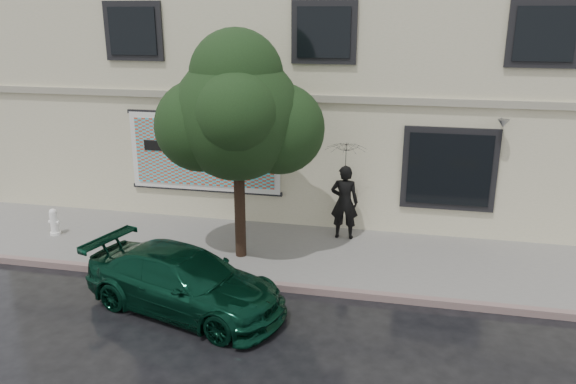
% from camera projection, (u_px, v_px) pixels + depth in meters
% --- Properties ---
extents(ground, '(90.00, 90.00, 0.00)m').
position_uv_depth(ground, '(279.00, 328.00, 10.53)').
color(ground, black).
rests_on(ground, ground).
extents(sidewalk, '(20.00, 3.50, 0.15)m').
position_uv_depth(sidewalk, '(309.00, 255.00, 13.53)').
color(sidewalk, gray).
rests_on(sidewalk, ground).
extents(curb, '(20.00, 0.18, 0.16)m').
position_uv_depth(curb, '(295.00, 288.00, 11.90)').
color(curb, slate).
rests_on(curb, ground).
extents(building, '(20.00, 8.12, 7.00)m').
position_uv_depth(building, '(342.00, 84.00, 17.84)').
color(building, beige).
rests_on(building, ground).
extents(billboard, '(4.30, 0.16, 2.20)m').
position_uv_depth(billboard, '(204.00, 153.00, 15.12)').
color(billboard, white).
rests_on(billboard, ground).
extents(car, '(4.56, 2.96, 1.23)m').
position_uv_depth(car, '(184.00, 281.00, 11.04)').
color(car, black).
rests_on(car, ground).
extents(pedestrian, '(0.70, 0.47, 1.91)m').
position_uv_depth(pedestrian, '(344.00, 202.00, 14.12)').
color(pedestrian, black).
rests_on(pedestrian, sidewalk).
extents(umbrella, '(1.14, 1.14, 0.80)m').
position_uv_depth(umbrella, '(346.00, 150.00, 13.70)').
color(umbrella, black).
rests_on(umbrella, pedestrian).
extents(street_tree, '(2.84, 2.84, 4.75)m').
position_uv_depth(street_tree, '(237.00, 117.00, 12.34)').
color(street_tree, '#342017').
rests_on(street_tree, sidewalk).
extents(fire_hydrant, '(0.29, 0.27, 0.71)m').
position_uv_depth(fire_hydrant, '(54.00, 222.00, 14.50)').
color(fire_hydrant, white).
rests_on(fire_hydrant, sidewalk).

